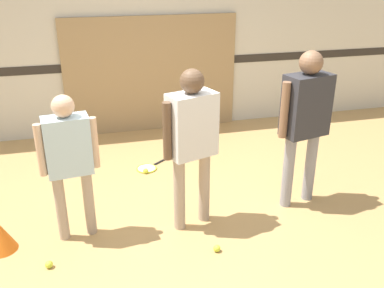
{
  "coord_description": "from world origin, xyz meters",
  "views": [
    {
      "loc": [
        -0.86,
        -3.66,
        2.45
      ],
      "look_at": [
        0.04,
        -0.11,
        0.87
      ],
      "focal_mm": 40.0,
      "sensor_mm": 36.0,
      "label": 1
    }
  ],
  "objects_px": {
    "tennis_ball_near_instructor": "(217,248)",
    "tennis_ball_by_spare_racket": "(146,171)",
    "person_student_right": "(305,113)",
    "training_cone": "(0,236)",
    "tennis_ball_stray_left": "(49,264)",
    "person_instructor": "(192,133)",
    "racket_spare_on_floor": "(148,168)",
    "person_student_left": "(69,153)"
  },
  "relations": [
    {
      "from": "tennis_ball_stray_left",
      "to": "person_student_right",
      "type": "bearing_deg",
      "value": 10.68
    },
    {
      "from": "tennis_ball_near_instructor",
      "to": "training_cone",
      "type": "height_order",
      "value": "training_cone"
    },
    {
      "from": "tennis_ball_by_spare_racket",
      "to": "racket_spare_on_floor",
      "type": "bearing_deg",
      "value": 69.79
    },
    {
      "from": "tennis_ball_by_spare_racket",
      "to": "person_instructor",
      "type": "bearing_deg",
      "value": -76.37
    },
    {
      "from": "racket_spare_on_floor",
      "to": "training_cone",
      "type": "bearing_deg",
      "value": -176.71
    },
    {
      "from": "person_instructor",
      "to": "tennis_ball_by_spare_racket",
      "type": "distance_m",
      "value": 1.56
    },
    {
      "from": "person_student_left",
      "to": "racket_spare_on_floor",
      "type": "distance_m",
      "value": 1.75
    },
    {
      "from": "racket_spare_on_floor",
      "to": "tennis_ball_near_instructor",
      "type": "height_order",
      "value": "tennis_ball_near_instructor"
    },
    {
      "from": "person_student_left",
      "to": "tennis_ball_near_instructor",
      "type": "height_order",
      "value": "person_student_left"
    },
    {
      "from": "tennis_ball_stray_left",
      "to": "training_cone",
      "type": "height_order",
      "value": "training_cone"
    },
    {
      "from": "racket_spare_on_floor",
      "to": "tennis_ball_near_instructor",
      "type": "distance_m",
      "value": 1.86
    },
    {
      "from": "person_student_left",
      "to": "person_student_right",
      "type": "xyz_separation_m",
      "value": [
        2.33,
        0.05,
        0.16
      ]
    },
    {
      "from": "tennis_ball_near_instructor",
      "to": "racket_spare_on_floor",
      "type": "bearing_deg",
      "value": 100.86
    },
    {
      "from": "tennis_ball_near_instructor",
      "to": "tennis_ball_stray_left",
      "type": "xyz_separation_m",
      "value": [
        -1.47,
        0.14,
        0.0
      ]
    },
    {
      "from": "racket_spare_on_floor",
      "to": "tennis_ball_by_spare_racket",
      "type": "xyz_separation_m",
      "value": [
        -0.05,
        -0.12,
        0.02
      ]
    },
    {
      "from": "person_student_right",
      "to": "tennis_ball_stray_left",
      "type": "distance_m",
      "value": 2.8
    },
    {
      "from": "tennis_ball_by_spare_racket",
      "to": "tennis_ball_stray_left",
      "type": "bearing_deg",
      "value": -124.48
    },
    {
      "from": "tennis_ball_stray_left",
      "to": "training_cone",
      "type": "relative_size",
      "value": 0.22
    },
    {
      "from": "tennis_ball_near_instructor",
      "to": "tennis_ball_stray_left",
      "type": "relative_size",
      "value": 1.0
    },
    {
      "from": "person_student_left",
      "to": "tennis_ball_near_instructor",
      "type": "relative_size",
      "value": 21.3
    },
    {
      "from": "person_student_left",
      "to": "training_cone",
      "type": "height_order",
      "value": "person_student_left"
    },
    {
      "from": "person_instructor",
      "to": "racket_spare_on_floor",
      "type": "bearing_deg",
      "value": 82.54
    },
    {
      "from": "person_student_right",
      "to": "tennis_ball_by_spare_racket",
      "type": "bearing_deg",
      "value": -48.69
    },
    {
      "from": "racket_spare_on_floor",
      "to": "tennis_ball_stray_left",
      "type": "height_order",
      "value": "tennis_ball_stray_left"
    },
    {
      "from": "person_instructor",
      "to": "training_cone",
      "type": "distance_m",
      "value": 1.98
    },
    {
      "from": "tennis_ball_near_instructor",
      "to": "training_cone",
      "type": "xyz_separation_m",
      "value": [
        -1.9,
        0.51,
        0.12
      ]
    },
    {
      "from": "person_instructor",
      "to": "person_student_left",
      "type": "bearing_deg",
      "value": 158.44
    },
    {
      "from": "person_student_left",
      "to": "person_student_right",
      "type": "bearing_deg",
      "value": -5.75
    },
    {
      "from": "person_student_left",
      "to": "tennis_ball_by_spare_racket",
      "type": "bearing_deg",
      "value": 46.94
    },
    {
      "from": "tennis_ball_stray_left",
      "to": "training_cone",
      "type": "distance_m",
      "value": 0.58
    },
    {
      "from": "training_cone",
      "to": "person_instructor",
      "type": "bearing_deg",
      "value": -0.3
    },
    {
      "from": "person_instructor",
      "to": "tennis_ball_by_spare_racket",
      "type": "relative_size",
      "value": 23.93
    },
    {
      "from": "person_instructor",
      "to": "tennis_ball_near_instructor",
      "type": "relative_size",
      "value": 23.93
    },
    {
      "from": "person_student_right",
      "to": "training_cone",
      "type": "bearing_deg",
      "value": -10.89
    },
    {
      "from": "person_student_left",
      "to": "tennis_ball_stray_left",
      "type": "height_order",
      "value": "person_student_left"
    },
    {
      "from": "racket_spare_on_floor",
      "to": "tennis_ball_stray_left",
      "type": "bearing_deg",
      "value": -160.6
    },
    {
      "from": "person_instructor",
      "to": "person_student_left",
      "type": "height_order",
      "value": "person_instructor"
    },
    {
      "from": "person_instructor",
      "to": "tennis_ball_by_spare_racket",
      "type": "height_order",
      "value": "person_instructor"
    },
    {
      "from": "racket_spare_on_floor",
      "to": "tennis_ball_stray_left",
      "type": "xyz_separation_m",
      "value": [
        -1.12,
        -1.69,
        0.02
      ]
    },
    {
      "from": "person_instructor",
      "to": "person_student_right",
      "type": "xyz_separation_m",
      "value": [
        1.21,
        0.12,
        0.05
      ]
    },
    {
      "from": "tennis_ball_near_instructor",
      "to": "tennis_ball_by_spare_racket",
      "type": "bearing_deg",
      "value": 103.11
    },
    {
      "from": "racket_spare_on_floor",
      "to": "training_cone",
      "type": "xyz_separation_m",
      "value": [
        -1.55,
        -1.32,
        0.14
      ]
    }
  ]
}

